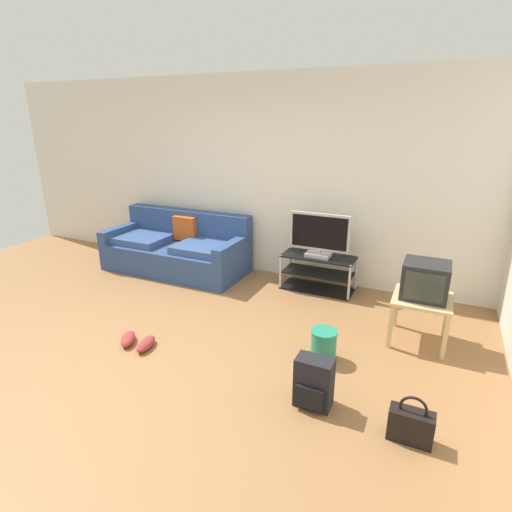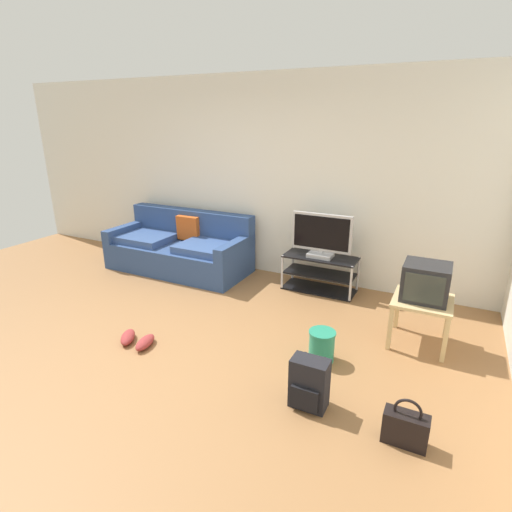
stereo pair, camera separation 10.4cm
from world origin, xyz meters
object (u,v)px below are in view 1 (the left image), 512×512
(flat_tv, at_px, (319,236))
(cleaning_bucket, at_px, (324,344))
(crt_tv, at_px, (425,280))
(handbag, at_px, (411,425))
(tv_stand, at_px, (318,273))
(couch, at_px, (178,249))
(side_table, at_px, (422,304))
(backpack, at_px, (314,383))
(sneakers_pair, at_px, (137,341))

(flat_tv, relative_size, cleaning_bucket, 2.61)
(crt_tv, bearing_deg, handbag, -87.63)
(tv_stand, height_order, handbag, tv_stand)
(tv_stand, relative_size, flat_tv, 1.21)
(tv_stand, bearing_deg, crt_tv, -32.31)
(couch, xyz_separation_m, cleaning_bucket, (2.61, -1.38, -0.15))
(crt_tv, bearing_deg, couch, 169.03)
(flat_tv, height_order, crt_tv, flat_tv)
(couch, relative_size, tv_stand, 2.22)
(crt_tv, bearing_deg, flat_tv, 148.41)
(side_table, bearing_deg, crt_tv, 90.00)
(backpack, bearing_deg, side_table, 55.53)
(side_table, relative_size, sneakers_pair, 1.22)
(handbag, relative_size, sneakers_pair, 0.80)
(crt_tv, height_order, cleaning_bucket, crt_tv)
(handbag, xyz_separation_m, sneakers_pair, (-2.55, 0.16, -0.08))
(flat_tv, distance_m, backpack, 2.32)
(cleaning_bucket, bearing_deg, tv_stand, 108.79)
(side_table, bearing_deg, sneakers_pair, -153.11)
(crt_tv, height_order, backpack, crt_tv)
(couch, bearing_deg, backpack, -36.82)
(tv_stand, height_order, backpack, tv_stand)
(backpack, bearing_deg, flat_tv, 97.56)
(flat_tv, distance_m, sneakers_pair, 2.50)
(couch, relative_size, sneakers_pair, 4.61)
(couch, relative_size, crt_tv, 4.91)
(couch, distance_m, flat_tv, 2.13)
(tv_stand, distance_m, sneakers_pair, 2.42)
(side_table, relative_size, backpack, 1.33)
(crt_tv, bearing_deg, sneakers_pair, -152.81)
(couch, bearing_deg, handbag, -31.43)
(backpack, bearing_deg, sneakers_pair, 168.29)
(couch, distance_m, tv_stand, 2.09)
(couch, height_order, backpack, couch)
(couch, height_order, tv_stand, couch)
(tv_stand, height_order, sneakers_pair, tv_stand)
(flat_tv, height_order, handbag, flat_tv)
(couch, xyz_separation_m, side_table, (3.37, -0.67, 0.10))
(cleaning_bucket, bearing_deg, backpack, -80.65)
(backpack, bearing_deg, handbag, -13.94)
(handbag, bearing_deg, crt_tv, 92.37)
(tv_stand, bearing_deg, cleaning_bucket, -71.21)
(couch, bearing_deg, crt_tv, -10.97)
(flat_tv, bearing_deg, side_table, -32.11)
(backpack, xyz_separation_m, handbag, (0.72, -0.07, -0.07))
(tv_stand, xyz_separation_m, sneakers_pair, (-1.20, -2.10, -0.18))
(tv_stand, bearing_deg, handbag, -59.15)
(couch, xyz_separation_m, backpack, (2.71, -2.03, -0.11))
(side_table, distance_m, cleaning_bucket, 1.07)
(handbag, height_order, cleaning_bucket, handbag)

